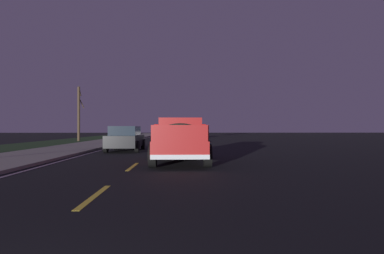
{
  "coord_description": "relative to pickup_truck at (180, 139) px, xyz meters",
  "views": [
    {
      "loc": [
        -1.14,
        -1.83,
        1.42
      ],
      "look_at": [
        12.96,
        -2.26,
        1.47
      ],
      "focal_mm": 30.05,
      "sensor_mm": 36.0,
      "label": 1
    }
  ],
  "objects": [
    {
      "name": "grass_verge",
      "position": [
        14.63,
        12.45,
        -0.98
      ],
      "size": [
        108.0,
        6.0,
        0.01
      ],
      "primitive_type": "cube",
      "color": "#1E3819",
      "rests_on": "ground"
    },
    {
      "name": "bare_tree_far",
      "position": [
        22.29,
        11.37,
        2.16
      ],
      "size": [
        1.38,
        0.84,
        6.08
      ],
      "color": "#423323",
      "rests_on": "ground"
    },
    {
      "name": "sedan_black",
      "position": [
        6.61,
        3.45,
        -0.2
      ],
      "size": [
        4.41,
        2.03,
        1.54
      ],
      "color": "black",
      "rests_on": "ground"
    },
    {
      "name": "lane_markings",
      "position": [
        16.85,
        4.3,
        -0.98
      ],
      "size": [
        108.0,
        3.54,
        0.01
      ],
      "color": "yellow",
      "rests_on": "ground"
    },
    {
      "name": "ground",
      "position": [
        14.63,
        1.75,
        -0.98
      ],
      "size": [
        144.0,
        144.0,
        0.0
      ],
      "primitive_type": "plane",
      "color": "black"
    },
    {
      "name": "sidewalk_shoulder",
      "position": [
        14.63,
        7.45,
        -0.92
      ],
      "size": [
        108.0,
        4.0,
        0.12
      ],
      "primitive_type": "cube",
      "color": "gray",
      "rests_on": "ground"
    },
    {
      "name": "sedan_silver",
      "position": [
        28.29,
        0.22,
        -0.2
      ],
      "size": [
        4.42,
        2.06,
        1.54
      ],
      "color": "#B2B5BA",
      "rests_on": "ground"
    },
    {
      "name": "pickup_truck",
      "position": [
        0.0,
        0.0,
        0.0
      ],
      "size": [
        5.42,
        2.29,
        1.87
      ],
      "color": "maroon",
      "rests_on": "ground"
    }
  ]
}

